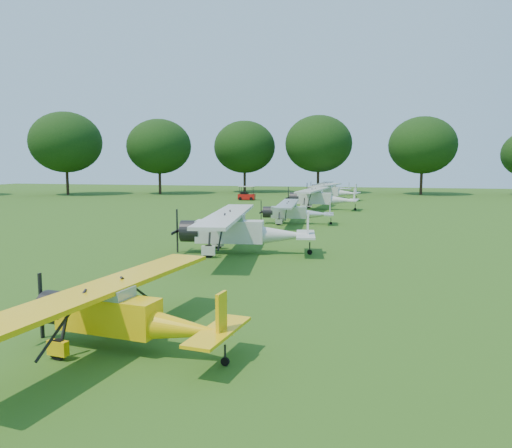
# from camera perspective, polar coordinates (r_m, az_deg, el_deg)

# --- Properties ---
(ground) EXTENTS (160.00, 160.00, 0.00)m
(ground) POSITION_cam_1_polar(r_m,az_deg,el_deg) (28.30, -2.09, -2.99)
(ground) COLOR #305816
(ground) RESTS_ON ground
(tree_belt) EXTENTS (137.36, 130.27, 14.52)m
(tree_belt) POSITION_cam_1_polar(r_m,az_deg,el_deg) (27.47, 5.32, 13.50)
(tree_belt) COLOR black
(tree_belt) RESTS_ON ground
(aircraft_2) EXTENTS (5.93, 9.43, 1.85)m
(aircraft_2) POSITION_cam_1_polar(r_m,az_deg,el_deg) (13.57, -15.04, -9.48)
(aircraft_2) COLOR yellow
(aircraft_2) RESTS_ON ground
(aircraft_3) EXTENTS (7.70, 12.20, 2.40)m
(aircraft_3) POSITION_cam_1_polar(r_m,az_deg,el_deg) (27.01, -1.83, -0.45)
(aircraft_3) COLOR silver
(aircraft_3) RESTS_ON ground
(aircraft_4) EXTENTS (5.99, 9.54, 1.87)m
(aircraft_4) POSITION_cam_1_polar(r_m,az_deg,el_deg) (40.54, 4.40, 1.55)
(aircraft_4) COLOR silver
(aircraft_4) RESTS_ON ground
(aircraft_5) EXTENTS (7.60, 12.09, 2.38)m
(aircraft_5) POSITION_cam_1_polar(r_m,az_deg,el_deg) (53.70, 7.32, 3.14)
(aircraft_5) COLOR silver
(aircraft_5) RESTS_ON ground
(aircraft_6) EXTENTS (7.29, 11.54, 2.27)m
(aircraft_6) POSITION_cam_1_polar(r_m,az_deg,el_deg) (67.98, 8.50, 3.84)
(aircraft_6) COLOR silver
(aircraft_6) RESTS_ON ground
(aircraft_7) EXTENTS (6.52, 10.35, 2.05)m
(aircraft_7) POSITION_cam_1_polar(r_m,az_deg,el_deg) (81.07, 8.38, 4.23)
(aircraft_7) COLOR silver
(aircraft_7) RESTS_ON ground
(golf_cart) EXTENTS (2.28, 1.49, 1.88)m
(golf_cart) POSITION_cam_1_polar(r_m,az_deg,el_deg) (67.26, -1.12, 3.29)
(golf_cart) COLOR red
(golf_cart) RESTS_ON ground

